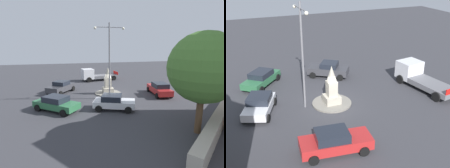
{
  "view_description": "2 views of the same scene",
  "coord_description": "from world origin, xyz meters",
  "views": [
    {
      "loc": [
        4.95,
        21.47,
        6.03
      ],
      "look_at": [
        -0.71,
        -0.65,
        1.06
      ],
      "focal_mm": 28.85,
      "sensor_mm": 36.0,
      "label": 1
    },
    {
      "loc": [
        -19.38,
        7.5,
        11.08
      ],
      "look_at": [
        0.96,
        -0.95,
        1.23
      ],
      "focal_mm": 45.35,
      "sensor_mm": 36.0,
      "label": 2
    }
  ],
  "objects": [
    {
      "name": "car_green_passing",
      "position": [
        6.02,
        4.77,
        0.74
      ],
      "size": [
        4.42,
        4.09,
        1.42
      ],
      "color": "#2D6B42",
      "rests_on": "ground"
    },
    {
      "name": "car_red_waiting",
      "position": [
        -6.0,
        2.15,
        0.78
      ],
      "size": [
        2.37,
        4.64,
        1.53
      ],
      "color": "#B22323",
      "rests_on": "ground"
    },
    {
      "name": "car_white_far_side",
      "position": [
        0.75,
        5.72,
        0.74
      ],
      "size": [
        4.24,
        3.12,
        1.42
      ],
      "color": "silver",
      "rests_on": "ground"
    },
    {
      "name": "tree_near_wall",
      "position": [
        -3.75,
        11.68,
        4.57
      ],
      "size": [
        4.72,
        4.72,
        6.95
      ],
      "color": "brown",
      "rests_on": "ground"
    },
    {
      "name": "truck_white_near_island",
      "position": [
        0.19,
        -8.84,
        0.96
      ],
      "size": [
        6.37,
        3.1,
        2.08
      ],
      "color": "silver",
      "rests_on": "ground"
    },
    {
      "name": "stone_boundary_wall",
      "position": [
        -7.62,
        9.97,
        0.58
      ],
      "size": [
        14.83,
        11.56,
        1.16
      ],
      "primitive_type": "cube",
      "rotation": [
        0.0,
        0.0,
        3.79
      ],
      "color": "#B2AA99",
      "rests_on": "ground"
    },
    {
      "name": "monument",
      "position": [
        0.0,
        0.0,
        1.51
      ],
      "size": [
        1.26,
        1.26,
        3.21
      ],
      "color": "#B2AA99",
      "rests_on": "traffic_island"
    },
    {
      "name": "ground_plane",
      "position": [
        0.0,
        0.0,
        0.0
      ],
      "size": [
        80.0,
        80.0,
        0.0
      ],
      "primitive_type": "plane",
      "color": "#38383D"
    },
    {
      "name": "car_dark_grey_parked_right",
      "position": [
        5.71,
        -1.89,
        0.76
      ],
      "size": [
        3.73,
        4.29,
        1.5
      ],
      "color": "#38383D",
      "rests_on": "ground"
    },
    {
      "name": "traffic_island",
      "position": [
        0.0,
        0.0,
        0.06
      ],
      "size": [
        3.25,
        3.25,
        0.13
      ],
      "primitive_type": "cylinder",
      "color": "gray",
      "rests_on": "ground"
    },
    {
      "name": "streetlamp",
      "position": [
        0.31,
        2.21,
        5.0
      ],
      "size": [
        3.36,
        0.28,
        8.35
      ],
      "color": "slate",
      "rests_on": "ground"
    }
  ]
}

